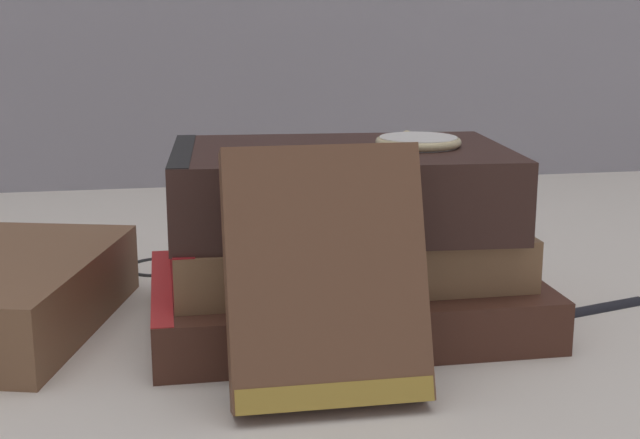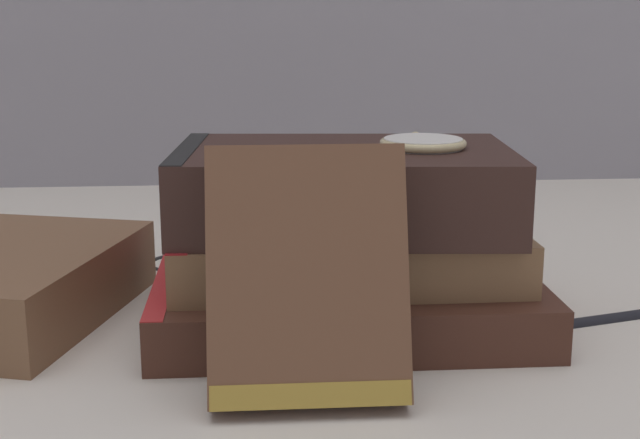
% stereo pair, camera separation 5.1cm
% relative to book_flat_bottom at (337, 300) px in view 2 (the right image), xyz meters
% --- Properties ---
extents(ground_plane, '(3.00, 3.00, 0.00)m').
position_rel_book_flat_bottom_xyz_m(ground_plane, '(-0.05, -0.02, -0.02)').
color(ground_plane, beige).
extents(book_flat_bottom, '(0.23, 0.15, 0.03)m').
position_rel_book_flat_bottom_xyz_m(book_flat_bottom, '(0.00, 0.00, 0.00)').
color(book_flat_bottom, '#422319').
rests_on(book_flat_bottom, ground_plane).
extents(book_flat_middle, '(0.21, 0.14, 0.03)m').
position_rel_book_flat_bottom_xyz_m(book_flat_middle, '(-0.00, 0.01, 0.03)').
color(book_flat_middle, brown).
rests_on(book_flat_middle, book_flat_bottom).
extents(book_flat_top, '(0.21, 0.14, 0.05)m').
position_rel_book_flat_bottom_xyz_m(book_flat_top, '(-0.00, 0.00, 0.07)').
color(book_flat_top, '#331E19').
rests_on(book_flat_top, book_flat_middle).
extents(book_leaning_front, '(0.10, 0.06, 0.13)m').
position_rel_book_flat_bottom_xyz_m(book_leaning_front, '(-0.02, -0.10, 0.04)').
color(book_leaning_front, brown).
rests_on(book_leaning_front, ground_plane).
extents(pocket_watch, '(0.05, 0.05, 0.01)m').
position_rel_book_flat_bottom_xyz_m(pocket_watch, '(0.05, 0.00, 0.10)').
color(pocket_watch, silver).
rests_on(pocket_watch, book_flat_top).
extents(reading_glasses, '(0.12, 0.07, 0.00)m').
position_rel_book_flat_bottom_xyz_m(reading_glasses, '(-0.08, 0.15, -0.01)').
color(reading_glasses, black).
rests_on(reading_glasses, ground_plane).
extents(fountain_pen, '(0.12, 0.04, 0.01)m').
position_rel_book_flat_bottom_xyz_m(fountain_pen, '(0.16, -0.01, -0.01)').
color(fountain_pen, black).
rests_on(fountain_pen, ground_plane).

